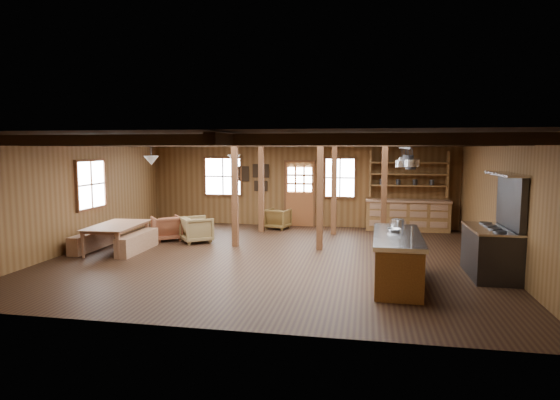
# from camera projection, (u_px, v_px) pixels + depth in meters

# --- Properties ---
(room) EXTENTS (10.04, 9.04, 2.84)m
(room) POSITION_uv_depth(u_px,v_px,m) (273.00, 198.00, 10.86)
(room) COLOR black
(room) RESTS_ON ground
(ceiling_joists) EXTENTS (9.80, 8.82, 0.18)m
(ceiling_joists) POSITION_uv_depth(u_px,v_px,m) (274.00, 142.00, 10.89)
(ceiling_joists) COLOR black
(ceiling_joists) RESTS_ON ceiling
(timber_posts) EXTENTS (3.95, 2.35, 2.80)m
(timber_posts) POSITION_uv_depth(u_px,v_px,m) (306.00, 190.00, 12.80)
(timber_posts) COLOR #452A13
(timber_posts) RESTS_ON floor
(back_door) EXTENTS (1.02, 0.08, 2.15)m
(back_door) POSITION_uv_depth(u_px,v_px,m) (300.00, 199.00, 15.26)
(back_door) COLOR brown
(back_door) RESTS_ON floor
(window_back_left) EXTENTS (1.32, 0.06, 1.32)m
(window_back_left) POSITION_uv_depth(u_px,v_px,m) (223.00, 176.00, 15.66)
(window_back_left) COLOR white
(window_back_left) RESTS_ON wall_back
(window_back_right) EXTENTS (1.02, 0.06, 1.32)m
(window_back_right) POSITION_uv_depth(u_px,v_px,m) (340.00, 178.00, 14.96)
(window_back_right) COLOR white
(window_back_right) RESTS_ON wall_back
(window_left) EXTENTS (0.14, 1.24, 1.32)m
(window_left) POSITION_uv_depth(u_px,v_px,m) (91.00, 184.00, 12.22)
(window_left) COLOR white
(window_left) RESTS_ON wall_back
(notice_boards) EXTENTS (1.08, 0.03, 0.90)m
(notice_boards) POSITION_uv_depth(u_px,v_px,m) (255.00, 176.00, 15.46)
(notice_boards) COLOR silver
(notice_boards) RESTS_ON wall_back
(back_counter) EXTENTS (2.55, 0.60, 2.45)m
(back_counter) POSITION_uv_depth(u_px,v_px,m) (407.00, 211.00, 14.44)
(back_counter) COLOR brown
(back_counter) RESTS_ON floor
(pendant_lamps) EXTENTS (1.86, 2.36, 0.66)m
(pendant_lamps) POSITION_uv_depth(u_px,v_px,m) (196.00, 160.00, 12.15)
(pendant_lamps) COLOR #303133
(pendant_lamps) RESTS_ON ceiling
(pot_rack) EXTENTS (0.45, 3.00, 0.46)m
(pot_rack) POSITION_uv_depth(u_px,v_px,m) (406.00, 161.00, 10.41)
(pot_rack) COLOR #303133
(pot_rack) RESTS_ON ceiling
(kitchen_island) EXTENTS (0.94, 2.52, 1.20)m
(kitchen_island) POSITION_uv_depth(u_px,v_px,m) (397.00, 259.00, 8.80)
(kitchen_island) COLOR brown
(kitchen_island) RESTS_ON floor
(step_stool) EXTENTS (0.52, 0.43, 0.39)m
(step_stool) POSITION_uv_depth(u_px,v_px,m) (402.00, 247.00, 11.16)
(step_stool) COLOR brown
(step_stool) RESTS_ON floor
(commercial_range) EXTENTS (0.86, 1.68, 2.07)m
(commercial_range) POSITION_uv_depth(u_px,v_px,m) (494.00, 244.00, 9.25)
(commercial_range) COLOR #303133
(commercial_range) RESTS_ON floor
(dining_table) EXTENTS (1.18, 1.95, 0.66)m
(dining_table) POSITION_uv_depth(u_px,v_px,m) (119.00, 238.00, 11.61)
(dining_table) COLOR brown
(dining_table) RESTS_ON floor
(bench_wall) EXTENTS (0.30, 1.61, 0.44)m
(bench_wall) POSITION_uv_depth(u_px,v_px,m) (91.00, 241.00, 11.76)
(bench_wall) COLOR brown
(bench_wall) RESTS_ON floor
(bench_aisle) EXTENTS (0.31, 1.68, 0.46)m
(bench_aisle) POSITION_uv_depth(u_px,v_px,m) (137.00, 242.00, 11.54)
(bench_aisle) COLOR brown
(bench_aisle) RESTS_ON floor
(armchair_a) EXTENTS (1.03, 1.03, 0.68)m
(armchair_a) POSITION_uv_depth(u_px,v_px,m) (167.00, 228.00, 12.96)
(armchair_a) COLOR brown
(armchair_a) RESTS_ON floor
(armchair_b) EXTENTS (0.84, 0.85, 0.64)m
(armchair_b) POSITION_uv_depth(u_px,v_px,m) (278.00, 219.00, 14.80)
(armchair_b) COLOR brown
(armchair_b) RESTS_ON floor
(armchair_c) EXTENTS (1.07, 1.07, 0.70)m
(armchair_c) POSITION_uv_depth(u_px,v_px,m) (197.00, 229.00, 12.68)
(armchair_c) COLOR olive
(armchair_c) RESTS_ON floor
(counter_pot) EXTENTS (0.27, 0.27, 0.16)m
(counter_pot) POSITION_uv_depth(u_px,v_px,m) (398.00, 223.00, 9.58)
(counter_pot) COLOR silver
(counter_pot) RESTS_ON kitchen_island
(bowl) EXTENTS (0.29, 0.29, 0.06)m
(bowl) POSITION_uv_depth(u_px,v_px,m) (394.00, 230.00, 9.02)
(bowl) COLOR silver
(bowl) RESTS_ON kitchen_island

